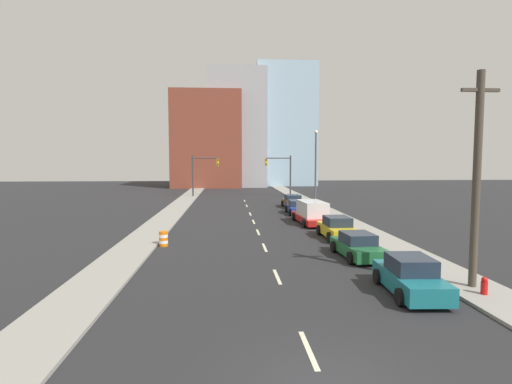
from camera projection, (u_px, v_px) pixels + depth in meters
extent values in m
cube|color=gray|center=(190.00, 196.00, 60.60)|extent=(2.59, 104.01, 0.13)
cube|color=gray|center=(295.00, 195.00, 61.75)|extent=(2.59, 104.01, 0.13)
cube|color=beige|center=(309.00, 349.00, 11.45)|extent=(0.16, 2.40, 0.01)
cube|color=beige|center=(277.00, 277.00, 18.67)|extent=(0.16, 2.40, 0.01)
cube|color=beige|center=(265.00, 247.00, 24.95)|extent=(0.16, 2.40, 0.01)
cube|color=beige|center=(258.00, 232.00, 30.31)|extent=(0.16, 2.40, 0.01)
cube|color=beige|center=(254.00, 222.00, 35.47)|extent=(0.16, 2.40, 0.01)
cube|color=beige|center=(250.00, 214.00, 40.72)|extent=(0.16, 2.40, 0.01)
cube|color=beige|center=(247.00, 206.00, 48.16)|extent=(0.16, 2.40, 0.01)
cube|color=beige|center=(245.00, 201.00, 54.18)|extent=(0.16, 2.40, 0.01)
cube|color=brown|center=(208.00, 141.00, 84.75)|extent=(14.00, 16.00, 19.35)
cube|color=#99999E|center=(236.00, 131.00, 88.98)|extent=(12.00, 20.00, 24.26)
cube|color=#99B7CC|center=(282.00, 128.00, 93.64)|extent=(13.00, 20.00, 26.38)
cylinder|color=#38383D|center=(193.00, 176.00, 59.51)|extent=(0.24, 0.24, 6.23)
cylinder|color=#38383D|center=(205.00, 158.00, 59.43)|extent=(3.73, 0.16, 0.16)
cube|color=#B79319|center=(218.00, 162.00, 59.62)|extent=(0.34, 0.32, 1.10)
cylinder|color=#4C0C0C|center=(218.00, 160.00, 59.42)|extent=(0.22, 0.04, 0.22)
cylinder|color=yellow|center=(218.00, 162.00, 59.45)|extent=(0.22, 0.04, 0.22)
cylinder|color=#0C3F14|center=(218.00, 165.00, 59.47)|extent=(0.22, 0.04, 0.22)
cylinder|color=#38383D|center=(290.00, 176.00, 60.56)|extent=(0.24, 0.24, 6.23)
cylinder|color=#38383D|center=(278.00, 158.00, 60.22)|extent=(3.73, 0.16, 0.16)
cube|color=#B79319|center=(266.00, 162.00, 60.13)|extent=(0.34, 0.32, 1.10)
cylinder|color=#4C0C0C|center=(266.00, 160.00, 59.94)|extent=(0.22, 0.04, 0.22)
cylinder|color=yellow|center=(266.00, 162.00, 59.96)|extent=(0.22, 0.04, 0.22)
cylinder|color=#0C3F14|center=(266.00, 165.00, 59.99)|extent=(0.22, 0.04, 0.22)
cylinder|color=#473D33|center=(476.00, 182.00, 16.48)|extent=(0.32, 0.32, 9.08)
cube|color=#473D33|center=(480.00, 90.00, 16.19)|extent=(1.60, 0.14, 0.14)
cylinder|color=orange|center=(164.00, 245.00, 25.34)|extent=(0.56, 0.56, 0.19)
cylinder|color=white|center=(164.00, 242.00, 25.33)|extent=(0.56, 0.56, 0.19)
cylinder|color=orange|center=(163.00, 239.00, 25.31)|extent=(0.56, 0.56, 0.19)
cylinder|color=white|center=(163.00, 236.00, 25.30)|extent=(0.56, 0.56, 0.19)
cylinder|color=orange|center=(163.00, 233.00, 25.28)|extent=(0.56, 0.56, 0.19)
cylinder|color=#4C4C51|center=(316.00, 171.00, 46.41)|extent=(0.20, 0.20, 8.51)
sphere|color=white|center=(316.00, 132.00, 46.06)|extent=(0.44, 0.44, 0.44)
cylinder|color=red|center=(484.00, 289.00, 15.80)|extent=(0.26, 0.26, 0.65)
sphere|color=red|center=(485.00, 280.00, 15.77)|extent=(0.23, 0.23, 0.23)
cube|color=#196B75|center=(410.00, 281.00, 16.22)|extent=(2.01, 4.43, 0.72)
cube|color=#1E2838|center=(411.00, 264.00, 16.17)|extent=(1.66, 2.04, 0.65)
cylinder|color=black|center=(377.00, 276.00, 17.57)|extent=(0.26, 0.67, 0.66)
cylinder|color=black|center=(418.00, 276.00, 17.59)|extent=(0.26, 0.67, 0.66)
cylinder|color=black|center=(400.00, 297.00, 14.89)|extent=(0.26, 0.67, 0.66)
cylinder|color=black|center=(449.00, 297.00, 14.91)|extent=(0.26, 0.67, 0.66)
cube|color=#1E6033|center=(358.00, 249.00, 22.39)|extent=(2.03, 4.57, 0.62)
cube|color=#1E2838|center=(358.00, 238.00, 22.34)|extent=(1.68, 2.10, 0.58)
cylinder|color=black|center=(334.00, 247.00, 23.66)|extent=(0.25, 0.67, 0.66)
cylinder|color=black|center=(364.00, 246.00, 23.89)|extent=(0.25, 0.67, 0.66)
cylinder|color=black|center=(350.00, 258.00, 20.91)|extent=(0.25, 0.67, 0.66)
cylinder|color=black|center=(384.00, 257.00, 21.14)|extent=(0.25, 0.67, 0.66)
cube|color=gold|center=(337.00, 231.00, 27.92)|extent=(1.94, 4.57, 0.69)
cube|color=#1E2838|center=(337.00, 221.00, 27.87)|extent=(1.66, 2.07, 0.64)
cylinder|color=black|center=(319.00, 230.00, 29.24)|extent=(0.23, 0.71, 0.71)
cylinder|color=black|center=(344.00, 230.00, 29.42)|extent=(0.23, 0.71, 0.71)
cylinder|color=black|center=(329.00, 237.00, 26.46)|extent=(0.23, 0.71, 0.71)
cylinder|color=black|center=(357.00, 237.00, 26.63)|extent=(0.23, 0.71, 0.71)
cube|color=red|center=(311.00, 218.00, 34.60)|extent=(2.48, 6.46, 0.49)
cube|color=silver|center=(312.00, 209.00, 34.21)|extent=(2.09, 4.03, 1.27)
cylinder|color=black|center=(294.00, 216.00, 36.41)|extent=(0.26, 0.72, 0.71)
cylinder|color=black|center=(317.00, 216.00, 36.69)|extent=(0.26, 0.72, 0.71)
cylinder|color=black|center=(304.00, 223.00, 32.52)|extent=(0.26, 0.72, 0.71)
cylinder|color=black|center=(330.00, 222.00, 32.79)|extent=(0.26, 0.72, 0.71)
cube|color=navy|center=(297.00, 209.00, 40.86)|extent=(1.84, 4.74, 0.62)
cube|color=#1E2838|center=(297.00, 203.00, 40.82)|extent=(1.57, 2.15, 0.58)
cylinder|color=black|center=(286.00, 209.00, 42.28)|extent=(0.24, 0.68, 0.67)
cylinder|color=black|center=(303.00, 209.00, 42.37)|extent=(0.24, 0.68, 0.67)
cylinder|color=black|center=(290.00, 212.00, 39.38)|extent=(0.24, 0.68, 0.67)
cylinder|color=black|center=(308.00, 212.00, 39.47)|extent=(0.24, 0.68, 0.67)
cube|color=brown|center=(293.00, 203.00, 46.40)|extent=(2.02, 4.78, 0.68)
cube|color=#1E2838|center=(293.00, 197.00, 46.35)|extent=(1.71, 2.18, 0.63)
cylinder|color=black|center=(282.00, 203.00, 47.76)|extent=(0.24, 0.67, 0.66)
cylinder|color=black|center=(298.00, 203.00, 47.97)|extent=(0.24, 0.67, 0.66)
cylinder|color=black|center=(287.00, 206.00, 44.86)|extent=(0.24, 0.67, 0.66)
cylinder|color=black|center=(304.00, 206.00, 45.06)|extent=(0.24, 0.67, 0.66)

